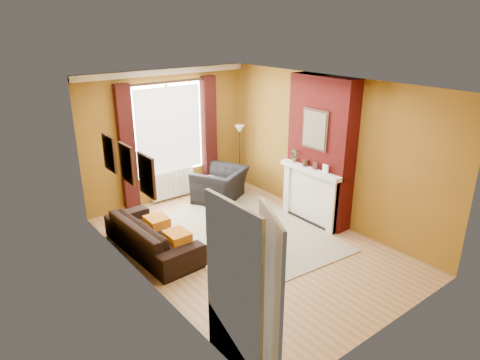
{
  "coord_description": "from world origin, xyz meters",
  "views": [
    {
      "loc": [
        -4.2,
        -5.15,
        3.72
      ],
      "look_at": [
        0.0,
        0.25,
        1.15
      ],
      "focal_mm": 32.0,
      "sensor_mm": 36.0,
      "label": 1
    }
  ],
  "objects_px": {
    "wicker_stool": "(208,187)",
    "sofa": "(152,235)",
    "floor_lamp": "(240,139)",
    "armchair": "(220,185)",
    "coffee_table": "(235,221)"
  },
  "relations": [
    {
      "from": "floor_lamp",
      "to": "sofa",
      "type": "bearing_deg",
      "value": -154.61
    },
    {
      "from": "sofa",
      "to": "coffee_table",
      "type": "relative_size",
      "value": 1.8
    },
    {
      "from": "armchair",
      "to": "floor_lamp",
      "type": "height_order",
      "value": "floor_lamp"
    },
    {
      "from": "sofa",
      "to": "floor_lamp",
      "type": "bearing_deg",
      "value": -67.13
    },
    {
      "from": "coffee_table",
      "to": "wicker_stool",
      "type": "distance_m",
      "value": 1.98
    },
    {
      "from": "sofa",
      "to": "wicker_stool",
      "type": "xyz_separation_m",
      "value": [
        2.07,
        1.41,
        -0.07
      ]
    },
    {
      "from": "sofa",
      "to": "wicker_stool",
      "type": "relative_size",
      "value": 4.56
    },
    {
      "from": "armchair",
      "to": "coffee_table",
      "type": "distance_m",
      "value": 1.75
    },
    {
      "from": "armchair",
      "to": "sofa",
      "type": "bearing_deg",
      "value": -0.11
    },
    {
      "from": "wicker_stool",
      "to": "coffee_table",
      "type": "bearing_deg",
      "value": -109.43
    },
    {
      "from": "armchair",
      "to": "coffee_table",
      "type": "relative_size",
      "value": 0.95
    },
    {
      "from": "wicker_stool",
      "to": "sofa",
      "type": "bearing_deg",
      "value": -145.74
    },
    {
      "from": "sofa",
      "to": "coffee_table",
      "type": "xyz_separation_m",
      "value": [
        1.41,
        -0.46,
        0.03
      ]
    },
    {
      "from": "sofa",
      "to": "coffee_table",
      "type": "height_order",
      "value": "sofa"
    },
    {
      "from": "armchair",
      "to": "wicker_stool",
      "type": "distance_m",
      "value": 0.35
    }
  ]
}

